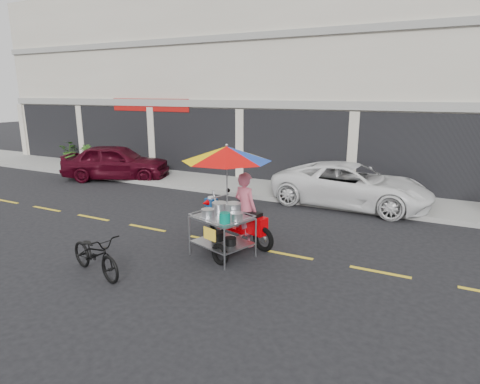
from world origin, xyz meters
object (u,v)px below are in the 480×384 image
at_px(white_pickup, 351,185).
at_px(near_bicycle, 95,254).
at_px(food_vendor_rig, 232,184).
at_px(maroon_sedan, 116,162).

xyz_separation_m(white_pickup, near_bicycle, (-3.43, -7.39, -0.25)).
distance_m(near_bicycle, food_vendor_rig, 3.18).
distance_m(maroon_sedan, near_bicycle, 9.30).
relative_size(white_pickup, food_vendor_rig, 1.95).
bearing_deg(near_bicycle, food_vendor_rig, -23.72).
bearing_deg(food_vendor_rig, white_pickup, 90.65).
relative_size(near_bicycle, food_vendor_rig, 0.66).
height_order(maroon_sedan, white_pickup, maroon_sedan).
distance_m(white_pickup, food_vendor_rig, 5.38).
bearing_deg(maroon_sedan, white_pickup, -110.96).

